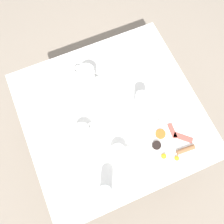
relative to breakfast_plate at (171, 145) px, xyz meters
name	(u,v)px	position (x,y,z in m)	size (l,w,h in m)	color
ground_plane	(112,143)	(-0.22, 0.31, -0.74)	(8.00, 8.00, 0.00)	gray
table	(112,117)	(-0.22, 0.31, -0.08)	(1.02, 0.98, 0.73)	white
breakfast_plate	(171,145)	(0.00, 0.00, 0.00)	(0.31, 0.31, 0.04)	white
teapot_near	(86,75)	(-0.28, 0.58, 0.04)	(0.14, 0.15, 0.13)	white
teacup_with_saucer_left	(118,152)	(-0.29, 0.08, 0.02)	(0.13, 0.13, 0.06)	white
teacup_with_saucer_right	(82,131)	(-0.43, 0.26, 0.02)	(0.13, 0.13, 0.06)	white
water_glass_tall	(140,101)	(-0.06, 0.29, 0.06)	(0.07, 0.07, 0.14)	white
water_glass_short	(105,193)	(-0.44, -0.09, 0.06)	(0.07, 0.07, 0.15)	white
napkin_folded	(42,85)	(-0.54, 0.64, 0.00)	(0.18, 0.19, 0.01)	white
fork_by_plate	(133,80)	(-0.02, 0.46, -0.01)	(0.17, 0.09, 0.00)	silver
knife_by_plate	(73,185)	(-0.58, 0.01, -0.01)	(0.20, 0.05, 0.00)	silver
spoon_for_tea	(120,52)	(-0.02, 0.67, -0.01)	(0.04, 0.14, 0.00)	silver
fork_spare	(169,93)	(0.14, 0.29, -0.01)	(0.07, 0.18, 0.00)	silver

